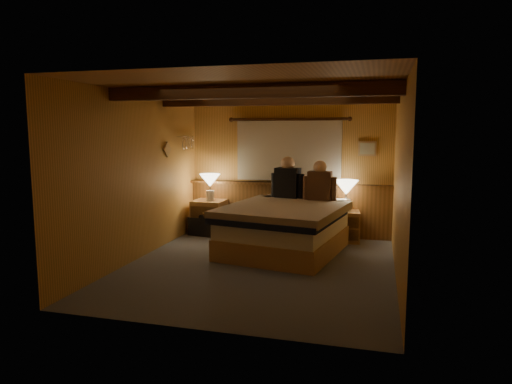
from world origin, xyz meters
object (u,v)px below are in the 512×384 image
(duffel_bag, at_px, (205,225))
(person_left, at_px, (288,181))
(person_right, at_px, (320,184))
(nightstand_right, at_px, (345,226))
(lamp_right, at_px, (346,189))
(lamp_left, at_px, (210,182))
(nightstand_left, at_px, (209,217))
(bed, at_px, (286,227))

(duffel_bag, bearing_deg, person_left, 11.02)
(person_left, bearing_deg, person_right, -1.99)
(person_left, xyz_separation_m, duffel_bag, (-1.47, -0.08, -0.84))
(person_left, bearing_deg, duffel_bag, -165.31)
(nightstand_right, relative_size, lamp_right, 1.01)
(lamp_right, distance_m, person_right, 0.50)
(lamp_left, height_order, person_left, person_left)
(lamp_right, bearing_deg, person_left, -172.37)
(nightstand_left, distance_m, person_right, 2.13)
(person_left, bearing_deg, nightstand_left, -169.92)
(nightstand_left, xyz_separation_m, person_left, (1.44, -0.04, 0.70))
(lamp_right, bearing_deg, person_right, -147.03)
(bed, xyz_separation_m, duffel_bag, (-1.61, 0.71, -0.21))
(lamp_left, xyz_separation_m, duffel_bag, (-0.07, -0.08, -0.78))
(bed, distance_m, lamp_left, 1.83)
(nightstand_left, xyz_separation_m, lamp_left, (0.04, -0.04, 0.64))
(nightstand_right, distance_m, person_left, 1.23)
(duffel_bag, bearing_deg, person_right, 6.35)
(nightstand_right, xyz_separation_m, person_right, (-0.41, -0.22, 0.73))
(lamp_right, distance_m, duffel_bag, 2.56)
(lamp_right, xyz_separation_m, person_left, (-0.97, -0.13, 0.13))
(nightstand_left, relative_size, nightstand_right, 1.18)
(nightstand_right, height_order, lamp_right, lamp_right)
(bed, xyz_separation_m, lamp_left, (-1.54, 0.79, 0.57))
(person_left, height_order, person_right, person_left)
(nightstand_left, distance_m, nightstand_right, 2.41)
(bed, bearing_deg, person_left, 110.03)
(nightstand_right, relative_size, duffel_bag, 0.89)
(person_left, relative_size, duffel_bag, 1.24)
(person_left, distance_m, duffel_bag, 1.70)
(lamp_right, bearing_deg, bed, -132.29)
(nightstand_left, relative_size, person_left, 0.84)
(nightstand_left, bearing_deg, bed, -25.99)
(nightstand_right, relative_size, person_right, 0.76)
(nightstand_right, bearing_deg, lamp_right, 79.18)
(bed, xyz_separation_m, nightstand_left, (-1.58, 0.83, -0.07))
(nightstand_right, height_order, person_right, person_right)
(nightstand_left, distance_m, person_left, 1.61)
(duffel_bag, bearing_deg, lamp_left, 57.43)
(lamp_right, xyz_separation_m, duffel_bag, (-2.45, -0.21, -0.71))
(nightstand_left, distance_m, duffel_bag, 0.18)
(lamp_left, distance_m, person_left, 1.41)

